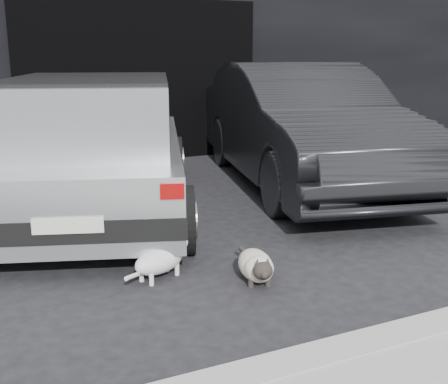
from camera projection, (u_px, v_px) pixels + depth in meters
name	position (u px, v px, depth m)	size (l,w,h in m)	color
ground	(169.00, 238.00, 5.53)	(80.00, 80.00, 0.00)	black
building_facade	(108.00, 11.00, 10.59)	(34.00, 4.00, 5.00)	black
garage_opening	(142.00, 81.00, 9.12)	(4.00, 0.10, 2.60)	black
silver_hatchback	(94.00, 141.00, 6.13)	(3.08, 4.51, 1.52)	#BABDBF
second_car	(301.00, 125.00, 7.54)	(1.73, 4.96, 1.63)	black
cat_siamese	(257.00, 266.00, 4.47)	(0.42, 0.79, 0.28)	beige
cat_white	(162.00, 259.00, 4.55)	(0.64, 0.41, 0.33)	silver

